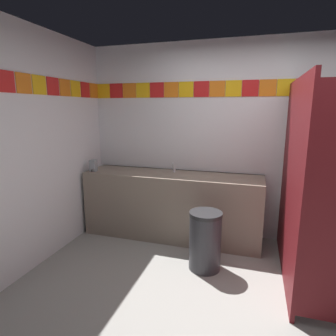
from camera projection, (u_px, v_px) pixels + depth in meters
The scene contains 8 objects.
ground_plane at pixel (245, 318), 2.37m from camera, with size 9.88×9.88×0.00m, color gray.
wall_back at pixel (255, 142), 3.65m from camera, with size 4.49×0.09×2.57m.
wall_side at pixel (10, 153), 2.76m from camera, with size 0.09×3.23×2.57m.
vanity_counter at pixel (172, 205), 3.82m from camera, with size 2.34×0.58×0.87m.
faucet_center at pixel (174, 169), 3.80m from camera, with size 0.04×0.10×0.14m.
soap_dispenser at pixel (93, 166), 3.86m from camera, with size 0.09×0.09×0.16m.
stall_divider at pixel (314, 190), 2.54m from camera, with size 0.92×1.57×2.00m.
trash_bin at pixel (205, 240), 3.05m from camera, with size 0.35×0.35×0.65m.
Camera 1 is at (-0.01, -2.16, 1.72)m, focal length 30.29 mm.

